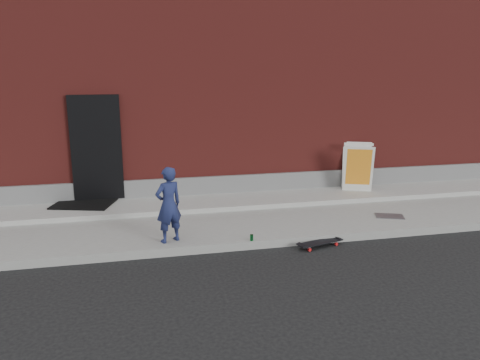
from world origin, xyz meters
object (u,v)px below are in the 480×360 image
object	(u,v)px
child	(169,205)
skateboard	(320,243)
pizza_sign	(358,167)
soda_can	(252,238)

from	to	relation	value
child	skateboard	size ratio (longest dim) A/B	1.52
pizza_sign	soda_can	world-z (taller)	pizza_sign
pizza_sign	soda_can	size ratio (longest dim) A/B	10.30
skateboard	soda_can	size ratio (longest dim) A/B	7.97
skateboard	child	bearing A→B (deg)	170.15
soda_can	child	bearing A→B (deg)	168.65
skateboard	pizza_sign	xyz separation A→B (m)	(2.00, 2.66, 0.73)
soda_can	pizza_sign	bearing A→B (deg)	38.01
soda_can	skateboard	bearing A→B (deg)	-8.10
child	pizza_sign	distance (m)	5.08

